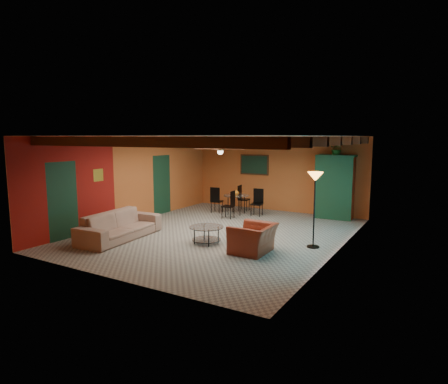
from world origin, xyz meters
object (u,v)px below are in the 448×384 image
Objects in this scene: coffee_table at (206,235)px; armoire at (335,188)px; floor_lamp at (314,210)px; potted_plant at (337,149)px; dining_table at (236,201)px; sofa at (120,225)px; armchair at (253,238)px; vase at (236,185)px.

armoire is (1.99, 4.73, 0.80)m from coffee_table.
floor_lamp is 3.62× the size of potted_plant.
dining_table is 0.96× the size of floor_lamp.
armoire is at bearing 18.90° from dining_table.
armoire is (3.12, 1.07, 0.55)m from dining_table.
armchair is (3.59, 0.68, -0.02)m from sofa.
vase reaches higher than dining_table.
floor_lamp is at bearing -36.40° from vase.
potted_plant is (3.12, 1.07, 1.83)m from dining_table.
sofa is 3.65m from armchair.
dining_table reaches higher than coffee_table.
floor_lamp reaches higher than sofa.
armoire is 1.28m from potted_plant.
armoire is at bearing 67.16° from coffee_table.
coffee_table is at bearing -157.18° from floor_lamp.
dining_table is 3.35m from armoire.
floor_lamp is (2.44, 1.03, 0.71)m from coffee_table.
armchair is at bearing -56.46° from dining_table.
dining_table is (-1.13, 3.66, 0.24)m from coffee_table.
coffee_table is (2.22, 0.77, -0.13)m from sofa.
armoire is at bearing 0.00° from potted_plant.
dining_table reaches higher than sofa.
coffee_table is at bearing -72.86° from vase.
coffee_table is at bearing -112.84° from potted_plant.
sofa is 1.36× the size of dining_table.
potted_plant is at bearing 18.90° from vase.
potted_plant is (-0.45, 3.70, 1.37)m from floor_lamp.
floor_lamp is (1.08, 1.13, 0.59)m from armchair.
potted_plant reaches higher than vase.
armoire reaches higher than dining_table.
coffee_table is 0.43× the size of armoire.
potted_plant is (4.22, 5.51, 1.94)m from sofa.
potted_plant is at bearing 0.00° from armoire.
armoire is 3.97× the size of potted_plant.
floor_lamp is 4.44m from vase.
sofa is at bearing -129.94° from armoire.
sofa is 6.97m from armoire.
armoire reaches higher than coffee_table.
vase is at bearing -163.59° from armoire.
armoire is 3.30m from vase.
armoire is at bearing -42.40° from sofa.
floor_lamp is 3.97m from potted_plant.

